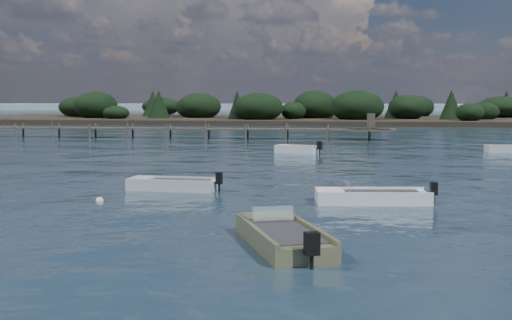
# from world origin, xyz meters

# --- Properties ---
(ground) EXTENTS (400.00, 400.00, 0.00)m
(ground) POSITION_xyz_m (0.00, 60.00, 0.00)
(ground) COLOR #152532
(ground) RESTS_ON ground
(dinghy_mid_grey) EXTENTS (4.36, 1.71, 1.09)m
(dinghy_mid_grey) POSITION_xyz_m (-6.36, 9.48, 0.15)
(dinghy_mid_grey) COLOR #B6BBBD
(dinghy_mid_grey) RESTS_ON ground
(dinghy_near_olive) EXTENTS (3.34, 5.07, 1.23)m
(dinghy_near_olive) POSITION_xyz_m (-0.24, -1.05, 0.16)
(dinghy_near_olive) COLOR #6B6A47
(dinghy_near_olive) RESTS_ON ground
(tender_far_grey_b) EXTENTS (3.33, 1.58, 1.12)m
(tender_far_grey_b) POSITION_xyz_m (13.88, 33.67, 0.16)
(tender_far_grey_b) COLOR #B6BBBD
(tender_far_grey_b) RESTS_ON ground
(tender_far_white) EXTENTS (3.73, 2.43, 1.26)m
(tender_far_white) POSITION_xyz_m (-2.22, 30.24, 0.18)
(tender_far_white) COLOR white
(tender_far_white) RESTS_ON ground
(dinghy_mid_white_a) EXTENTS (4.90, 2.21, 1.13)m
(dinghy_mid_white_a) POSITION_xyz_m (2.56, 6.99, 0.15)
(dinghy_mid_white_a) COLOR white
(dinghy_mid_white_a) RESTS_ON ground
(buoy_c) EXTENTS (0.32, 0.32, 0.32)m
(buoy_c) POSITION_xyz_m (-8.47, 5.98, 0.00)
(buoy_c) COLOR white
(buoy_c) RESTS_ON ground
(jetty) EXTENTS (64.50, 3.20, 3.40)m
(jetty) POSITION_xyz_m (-21.74, 47.99, 0.98)
(jetty) COLOR #4B4237
(jetty) RESTS_ON ground
(far_headland) EXTENTS (190.00, 40.00, 5.80)m
(far_headland) POSITION_xyz_m (25.00, 100.00, 1.96)
(far_headland) COLOR black
(far_headland) RESTS_ON ground
(distant_haze) EXTENTS (280.00, 20.00, 2.40)m
(distant_haze) POSITION_xyz_m (-90.00, 230.00, 0.00)
(distant_haze) COLOR #98AFBD
(distant_haze) RESTS_ON ground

